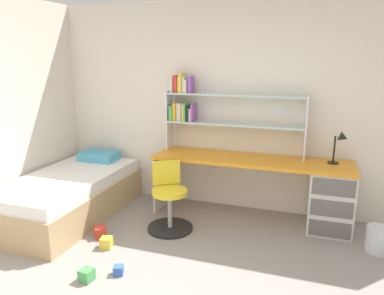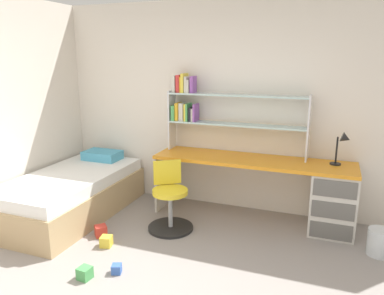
% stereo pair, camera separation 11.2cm
% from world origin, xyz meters
% --- Properties ---
extents(room_shell, '(5.59, 5.89, 2.61)m').
position_xyz_m(room_shell, '(-1.19, 1.21, 1.31)').
color(room_shell, silver).
rests_on(room_shell, ground_plane).
extents(desk, '(2.33, 0.58, 0.76)m').
position_xyz_m(desk, '(1.00, 2.13, 0.44)').
color(desk, orange).
rests_on(desk, ground_plane).
extents(bookshelf_hutch, '(1.72, 0.22, 0.97)m').
position_xyz_m(bookshelf_hutch, '(-0.19, 2.31, 1.31)').
color(bookshelf_hutch, silver).
rests_on(bookshelf_hutch, desk).
extents(desk_lamp, '(0.20, 0.17, 0.38)m').
position_xyz_m(desk_lamp, '(1.33, 2.20, 1.01)').
color(desk_lamp, black).
rests_on(desk_lamp, desk).
extents(swivel_chair, '(0.52, 0.52, 0.77)m').
position_xyz_m(swivel_chair, '(-0.45, 1.55, 0.30)').
color(swivel_chair, black).
rests_on(swivel_chair, ground_plane).
extents(bed_platform, '(1.02, 1.93, 0.65)m').
position_xyz_m(bed_platform, '(-1.76, 1.48, 0.27)').
color(bed_platform, tan).
rests_on(bed_platform, ground_plane).
extents(waste_bin, '(0.24, 0.24, 0.27)m').
position_xyz_m(waste_bin, '(1.74, 1.75, 0.13)').
color(waste_bin, silver).
rests_on(waste_bin, ground_plane).
extents(toy_block_blue_0, '(0.11, 0.11, 0.08)m').
position_xyz_m(toy_block_blue_0, '(-0.54, 0.53, 0.04)').
color(toy_block_blue_0, '#3860B7').
rests_on(toy_block_blue_0, ground_plane).
extents(toy_block_red_1, '(0.17, 0.17, 0.12)m').
position_xyz_m(toy_block_red_1, '(-1.08, 1.09, 0.06)').
color(toy_block_red_1, red).
rests_on(toy_block_red_1, ground_plane).
extents(toy_block_yellow_2, '(0.13, 0.13, 0.11)m').
position_xyz_m(toy_block_yellow_2, '(-0.90, 0.92, 0.06)').
color(toy_block_yellow_2, gold).
rests_on(toy_block_yellow_2, ground_plane).
extents(toy_block_green_3, '(0.12, 0.12, 0.11)m').
position_xyz_m(toy_block_green_3, '(-0.75, 0.36, 0.06)').
color(toy_block_green_3, '#479E51').
rests_on(toy_block_green_3, ground_plane).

